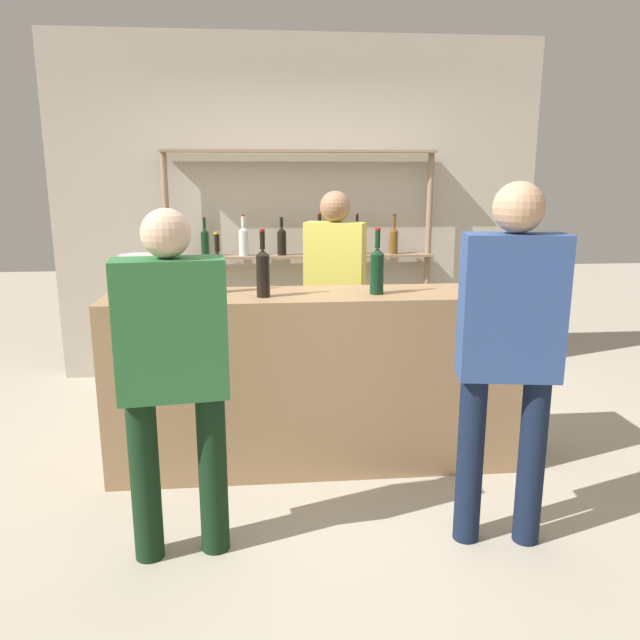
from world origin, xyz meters
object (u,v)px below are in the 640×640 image
object	(u,v)px
server_behind_counter	(335,287)
customer_right	(509,340)
cork_jar	(191,285)
ice_bucket	(139,276)
counter_bottle_0	(377,269)
wine_glass	(183,273)
counter_bottle_2	(263,271)
counter_bottle_1	(218,270)
customer_left	(173,364)

from	to	relation	value
server_behind_counter	customer_right	size ratio (longest dim) A/B	0.95
cork_jar	server_behind_counter	bearing A→B (deg)	40.91
ice_bucket	server_behind_counter	distance (m)	1.42
counter_bottle_0	wine_glass	distance (m)	1.11
cork_jar	counter_bottle_2	bearing A→B (deg)	-7.43
counter_bottle_1	server_behind_counter	world-z (taller)	server_behind_counter
counter_bottle_0	customer_right	distance (m)	0.98
customer_right	counter_bottle_2	bearing A→B (deg)	61.85
wine_glass	customer_right	size ratio (longest dim) A/B	0.09
counter_bottle_2	customer_right	size ratio (longest dim) A/B	0.22
wine_glass	server_behind_counter	world-z (taller)	server_behind_counter
counter_bottle_0	counter_bottle_1	distance (m)	0.90
counter_bottle_1	wine_glass	size ratio (longest dim) A/B	2.33
cork_jar	customer_right	size ratio (longest dim) A/B	0.08
wine_glass	customer_right	distance (m)	1.86
counter_bottle_2	cork_jar	bearing A→B (deg)	172.57
customer_left	customer_right	bearing A→B (deg)	-98.41
ice_bucket	cork_jar	xyz separation A→B (m)	(0.28, -0.02, -0.05)
ice_bucket	customer_left	distance (m)	0.94
server_behind_counter	customer_right	world-z (taller)	customer_right
wine_glass	cork_jar	xyz separation A→B (m)	(0.06, -0.16, -0.04)
customer_left	customer_right	distance (m)	1.48
counter_bottle_0	server_behind_counter	xyz separation A→B (m)	(-0.14, 0.80, -0.24)
counter_bottle_1	customer_left	xyz separation A→B (m)	(-0.14, -0.95, -0.26)
ice_bucket	customer_right	distance (m)	1.98
counter_bottle_1	counter_bottle_2	world-z (taller)	counter_bottle_2
ice_bucket	customer_left	bearing A→B (deg)	-71.71
counter_bottle_2	customer_left	distance (m)	0.92
ice_bucket	customer_left	size ratio (longest dim) A/B	0.15
counter_bottle_0	customer_left	bearing A→B (deg)	-141.88
cork_jar	customer_right	distance (m)	1.72
counter_bottle_1	server_behind_counter	distance (m)	1.03
counter_bottle_1	customer_right	size ratio (longest dim) A/B	0.21
counter_bottle_2	wine_glass	world-z (taller)	counter_bottle_2
counter_bottle_1	cork_jar	bearing A→B (deg)	-143.48
counter_bottle_1	wine_glass	distance (m)	0.21
customer_left	server_behind_counter	xyz separation A→B (m)	(0.89, 1.62, 0.03)
counter_bottle_1	customer_right	bearing A→B (deg)	-36.28
counter_bottle_0	ice_bucket	world-z (taller)	counter_bottle_0
wine_glass	cork_jar	distance (m)	0.17
counter_bottle_1	wine_glass	xyz separation A→B (m)	(-0.21, 0.05, -0.02)
ice_bucket	customer_right	world-z (taller)	customer_right
counter_bottle_2	customer_right	bearing A→B (deg)	-37.20
customer_right	server_behind_counter	bearing A→B (deg)	28.52
counter_bottle_0	customer_right	size ratio (longest dim) A/B	0.22
counter_bottle_2	server_behind_counter	bearing A→B (deg)	59.08
ice_bucket	cork_jar	size ratio (longest dim) A/B	1.73
counter_bottle_1	server_behind_counter	bearing A→B (deg)	41.70
counter_bottle_0	counter_bottle_2	bearing A→B (deg)	-177.62
counter_bottle_0	customer_right	bearing A→B (deg)	-62.44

